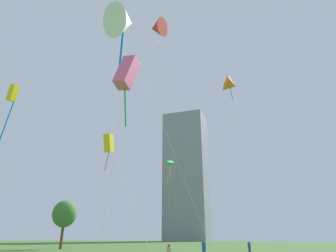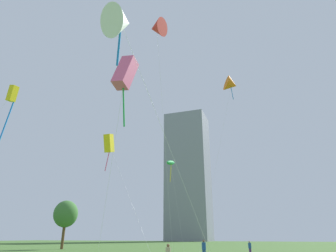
{
  "view_description": "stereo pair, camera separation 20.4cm",
  "coord_description": "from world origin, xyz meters",
  "px_view_note": "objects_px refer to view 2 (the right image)",
  "views": [
    {
      "loc": [
        11.68,
        -14.0,
        1.99
      ],
      "look_at": [
        0.75,
        13.81,
        13.42
      ],
      "focal_mm": 31.08,
      "sensor_mm": 36.0,
      "label": 1
    },
    {
      "loc": [
        11.87,
        -13.92,
        1.99
      ],
      "look_at": [
        0.75,
        13.81,
        13.42
      ],
      "focal_mm": 31.08,
      "sensor_mm": 36.0,
      "label": 2
    }
  ],
  "objects_px": {
    "kite_flying_0": "(171,163)",
    "kite_flying_8": "(109,144)",
    "kite_flying_6": "(231,84)",
    "person_standing_3": "(204,248)",
    "person_standing_2": "(250,247)",
    "kite_flying_5": "(157,28)",
    "distant_highrise_0": "(188,175)",
    "park_tree_0": "(66,214)",
    "kite_flying_1": "(125,73)",
    "kite_flying_2": "(12,97)",
    "kite_flying_3": "(121,22)"
  },
  "relations": [
    {
      "from": "kite_flying_1",
      "to": "kite_flying_8",
      "type": "distance_m",
      "value": 17.72
    },
    {
      "from": "kite_flying_3",
      "to": "park_tree_0",
      "type": "bearing_deg",
      "value": 132.27
    },
    {
      "from": "person_standing_3",
      "to": "park_tree_0",
      "type": "height_order",
      "value": "park_tree_0"
    },
    {
      "from": "person_standing_2",
      "to": "kite_flying_6",
      "type": "xyz_separation_m",
      "value": [
        -1.64,
        8.33,
        26.05
      ]
    },
    {
      "from": "kite_flying_8",
      "to": "distant_highrise_0",
      "type": "bearing_deg",
      "value": 103.44
    },
    {
      "from": "person_standing_2",
      "to": "park_tree_0",
      "type": "xyz_separation_m",
      "value": [
        -32.54,
        6.18,
        4.94
      ]
    },
    {
      "from": "kite_flying_0",
      "to": "kite_flying_8",
      "type": "bearing_deg",
      "value": -99.36
    },
    {
      "from": "kite_flying_0",
      "to": "kite_flying_2",
      "type": "bearing_deg",
      "value": -93.66
    },
    {
      "from": "kite_flying_6",
      "to": "distant_highrise_0",
      "type": "xyz_separation_m",
      "value": [
        -40.51,
        100.04,
        5.84
      ]
    },
    {
      "from": "kite_flying_3",
      "to": "kite_flying_5",
      "type": "relative_size",
      "value": 0.47
    },
    {
      "from": "person_standing_2",
      "to": "kite_flying_1",
      "type": "height_order",
      "value": "kite_flying_1"
    },
    {
      "from": "kite_flying_1",
      "to": "kite_flying_2",
      "type": "xyz_separation_m",
      "value": [
        -9.89,
        0.2,
        0.31
      ]
    },
    {
      "from": "person_standing_2",
      "to": "kite_flying_1",
      "type": "xyz_separation_m",
      "value": [
        -3.57,
        -23.84,
        10.63
      ]
    },
    {
      "from": "person_standing_3",
      "to": "kite_flying_1",
      "type": "height_order",
      "value": "kite_flying_1"
    },
    {
      "from": "kite_flying_2",
      "to": "kite_flying_5",
      "type": "bearing_deg",
      "value": 59.53
    },
    {
      "from": "person_standing_2",
      "to": "kite_flying_1",
      "type": "bearing_deg",
      "value": -129.09
    },
    {
      "from": "kite_flying_5",
      "to": "kite_flying_0",
      "type": "bearing_deg",
      "value": 106.21
    },
    {
      "from": "person_standing_2",
      "to": "kite_flying_1",
      "type": "distance_m",
      "value": 26.35
    },
    {
      "from": "kite_flying_6",
      "to": "kite_flying_8",
      "type": "xyz_separation_m",
      "value": [
        -12.34,
        -17.85,
        -14.6
      ]
    },
    {
      "from": "kite_flying_1",
      "to": "person_standing_3",
      "type": "bearing_deg",
      "value": 88.79
    },
    {
      "from": "kite_flying_0",
      "to": "kite_flying_1",
      "type": "height_order",
      "value": "kite_flying_0"
    },
    {
      "from": "person_standing_2",
      "to": "kite_flying_2",
      "type": "bearing_deg",
      "value": -150.23
    },
    {
      "from": "kite_flying_6",
      "to": "park_tree_0",
      "type": "height_order",
      "value": "kite_flying_6"
    },
    {
      "from": "kite_flying_0",
      "to": "kite_flying_1",
      "type": "bearing_deg",
      "value": -74.14
    },
    {
      "from": "kite_flying_6",
      "to": "kite_flying_8",
      "type": "height_order",
      "value": "kite_flying_6"
    },
    {
      "from": "park_tree_0",
      "to": "distant_highrise_0",
      "type": "relative_size",
      "value": 0.13
    },
    {
      "from": "person_standing_2",
      "to": "kite_flying_5",
      "type": "height_order",
      "value": "kite_flying_5"
    },
    {
      "from": "kite_flying_0",
      "to": "kite_flying_2",
      "type": "height_order",
      "value": "kite_flying_0"
    },
    {
      "from": "distant_highrise_0",
      "to": "person_standing_2",
      "type": "bearing_deg",
      "value": -71.42
    },
    {
      "from": "kite_flying_1",
      "to": "kite_flying_2",
      "type": "distance_m",
      "value": 9.89
    },
    {
      "from": "person_standing_2",
      "to": "kite_flying_3",
      "type": "xyz_separation_m",
      "value": [
        -1.39,
        -28.09,
        10.52
      ]
    },
    {
      "from": "person_standing_3",
      "to": "kite_flying_8",
      "type": "distance_m",
      "value": 15.67
    },
    {
      "from": "person_standing_2",
      "to": "kite_flying_6",
      "type": "distance_m",
      "value": 27.4
    },
    {
      "from": "distant_highrise_0",
      "to": "kite_flying_2",
      "type": "bearing_deg",
      "value": -80.41
    },
    {
      "from": "kite_flying_0",
      "to": "kite_flying_8",
      "type": "height_order",
      "value": "kite_flying_0"
    },
    {
      "from": "kite_flying_2",
      "to": "kite_flying_3",
      "type": "distance_m",
      "value": 12.87
    },
    {
      "from": "kite_flying_6",
      "to": "distant_highrise_0",
      "type": "height_order",
      "value": "distant_highrise_0"
    },
    {
      "from": "kite_flying_0",
      "to": "distant_highrise_0",
      "type": "relative_size",
      "value": 0.21
    },
    {
      "from": "kite_flying_3",
      "to": "kite_flying_6",
      "type": "xyz_separation_m",
      "value": [
        -0.25,
        36.42,
        15.53
      ]
    },
    {
      "from": "kite_flying_1",
      "to": "distant_highrise_0",
      "type": "distance_m",
      "value": 139.36
    },
    {
      "from": "kite_flying_6",
      "to": "distant_highrise_0",
      "type": "bearing_deg",
      "value": 112.04
    },
    {
      "from": "person_standing_3",
      "to": "kite_flying_5",
      "type": "relative_size",
      "value": 0.07
    },
    {
      "from": "person_standing_2",
      "to": "park_tree_0",
      "type": "relative_size",
      "value": 0.19
    },
    {
      "from": "kite_flying_0",
      "to": "kite_flying_8",
      "type": "xyz_separation_m",
      "value": [
        -2.33,
        -14.13,
        -0.64
      ]
    },
    {
      "from": "kite_flying_3",
      "to": "kite_flying_6",
      "type": "bearing_deg",
      "value": 90.4
    },
    {
      "from": "kite_flying_2",
      "to": "kite_flying_5",
      "type": "height_order",
      "value": "kite_flying_5"
    },
    {
      "from": "kite_flying_8",
      "to": "distant_highrise_0",
      "type": "xyz_separation_m",
      "value": [
        -28.17,
        117.89,
        20.45
      ]
    },
    {
      "from": "person_standing_3",
      "to": "kite_flying_0",
      "type": "relative_size",
      "value": 0.13
    },
    {
      "from": "kite_flying_0",
      "to": "kite_flying_6",
      "type": "bearing_deg",
      "value": 20.38
    },
    {
      "from": "kite_flying_2",
      "to": "distant_highrise_0",
      "type": "xyz_separation_m",
      "value": [
        -28.69,
        132.01,
        20.95
      ]
    }
  ]
}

